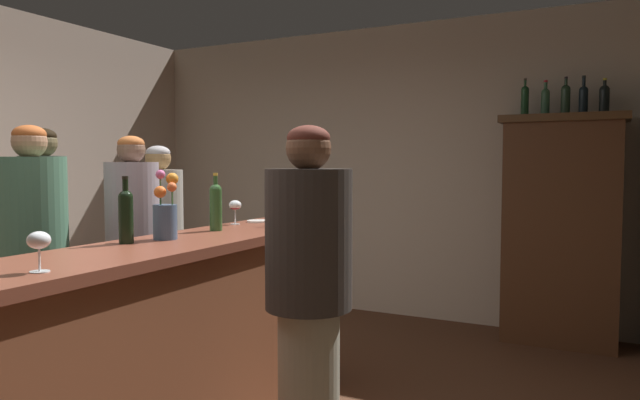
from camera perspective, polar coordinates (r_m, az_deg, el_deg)
wall_back at (r=5.76m, az=4.85°, el=2.83°), size 4.93×0.12×2.77m
bar_counter at (r=3.01m, az=-14.94°, el=-14.24°), size 0.58×2.72×1.08m
display_cabinet at (r=5.06m, az=22.64°, el=-2.36°), size 0.95×0.46×1.85m
wine_bottle_riesling at (r=3.34m, az=-10.23°, el=-0.47°), size 0.07×0.07×0.33m
wine_bottle_merlot at (r=2.91m, az=-18.57°, el=-1.26°), size 0.07×0.07×0.32m
wine_bottle_pinot at (r=3.60m, az=-3.13°, el=-0.44°), size 0.06×0.06×0.30m
wine_glass_front at (r=3.67m, az=-8.36°, el=-0.61°), size 0.08×0.08×0.15m
wine_glass_rear at (r=2.25m, az=-25.95°, el=-3.71°), size 0.08×0.08×0.14m
flower_arrangement at (r=3.01m, az=-14.98°, el=-1.32°), size 0.14×0.14×0.35m
cheese_plate at (r=3.81m, az=-6.11°, el=-2.09°), size 0.15×0.15×0.01m
display_bottle_left at (r=5.09m, az=19.52°, el=9.31°), size 0.06×0.06×0.31m
display_bottle_midleft at (r=5.07m, az=21.30°, el=9.15°), size 0.07×0.07×0.28m
display_bottle_center at (r=5.06m, az=23.02°, el=9.21°), size 0.07×0.07×0.30m
display_bottle_midright at (r=5.05m, az=24.50°, el=9.12°), size 0.07×0.07×0.30m
display_bottle_right at (r=5.05m, az=26.20°, el=9.02°), size 0.08×0.08×0.27m
patron_in_grey at (r=4.33m, az=-25.47°, el=-3.48°), size 0.30×0.30×1.70m
patron_tall at (r=4.68m, az=-15.52°, el=-3.74°), size 0.37×0.37×1.60m
patron_redhead at (r=3.74m, az=-26.41°, el=-5.14°), size 0.39×0.39×1.68m
patron_in_navy at (r=3.95m, az=-17.92°, el=-4.72°), size 0.34×0.34×1.64m
bartender at (r=2.51m, az=-1.12°, el=-9.59°), size 0.37×0.37×1.62m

